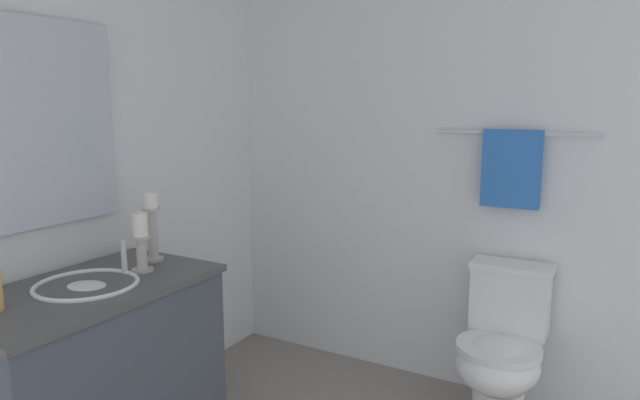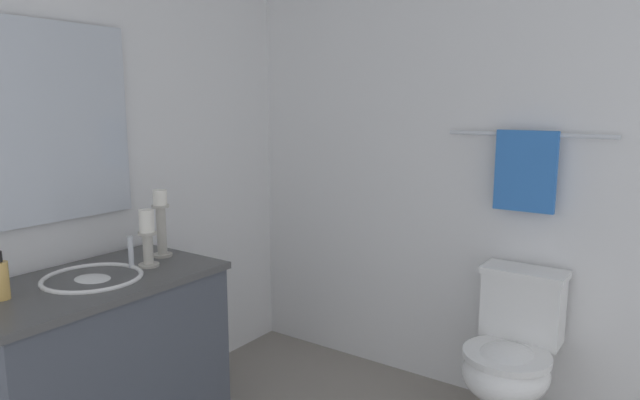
{
  "view_description": "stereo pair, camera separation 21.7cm",
  "coord_description": "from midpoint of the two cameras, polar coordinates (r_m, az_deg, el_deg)",
  "views": [
    {
      "loc": [
        0.78,
        -1.6,
        1.52
      ],
      "look_at": [
        -0.34,
        0.39,
        1.13
      ],
      "focal_mm": 31.44,
      "sensor_mm": 36.0,
      "label": 1
    },
    {
      "loc": [
        0.96,
        -1.48,
        1.52
      ],
      "look_at": [
        -0.34,
        0.39,
        1.13
      ],
      "focal_mm": 31.44,
      "sensor_mm": 36.0,
      "label": 2
    }
  ],
  "objects": [
    {
      "name": "wall_back",
      "position": [
        2.97,
        12.39,
        3.9
      ],
      "size": [
        2.76,
        0.04,
        2.45
      ],
      "primitive_type": "cube",
      "color": "white",
      "rests_on": "ground"
    },
    {
      "name": "mirror",
      "position": [
        2.57,
        -29.76,
        6.71
      ],
      "size": [
        0.02,
        0.81,
        0.85
      ],
      "primitive_type": "cube",
      "color": "silver"
    },
    {
      "name": "toilet",
      "position": [
        2.85,
        15.86,
        -14.45
      ],
      "size": [
        0.39,
        0.54,
        0.75
      ],
      "color": "white",
      "rests_on": "ground"
    },
    {
      "name": "towel_bar",
      "position": [
        2.84,
        17.09,
        6.48
      ],
      "size": [
        0.77,
        0.02,
        0.02
      ],
      "primitive_type": "cylinder",
      "rotation": [
        0.0,
        1.57,
        0.0
      ],
      "color": "silver"
    },
    {
      "name": "candle_holder_tall",
      "position": [
        2.66,
        -19.0,
        -2.42
      ],
      "size": [
        0.09,
        0.09,
        0.31
      ],
      "color": "#B7B2A5",
      "rests_on": "vanity_cabinet"
    },
    {
      "name": "wall_left",
      "position": [
        2.74,
        -26.0,
        2.65
      ],
      "size": [
        0.04,
        2.58,
        2.45
      ],
      "primitive_type": "cube",
      "color": "white",
      "rests_on": "ground"
    },
    {
      "name": "candle_holder_short",
      "position": [
        2.51,
        -20.16,
        -3.93
      ],
      "size": [
        0.09,
        0.09,
        0.25
      ],
      "color": "#B7B2A5",
      "rests_on": "vanity_cabinet"
    },
    {
      "name": "vanity_cabinet",
      "position": [
        2.58,
        -24.41,
        -16.57
      ],
      "size": [
        0.58,
        1.02,
        0.82
      ],
      "color": "#474C56",
      "rests_on": "ground"
    },
    {
      "name": "towel_near_vanity",
      "position": [
        2.83,
        16.84,
        3.03
      ],
      "size": [
        0.28,
        0.03,
        0.38
      ],
      "primitive_type": "cube",
      "color": "blue",
      "rests_on": "towel_bar"
    },
    {
      "name": "sink_basin",
      "position": [
        2.45,
        -25.0,
        -8.78
      ],
      "size": [
        0.4,
        0.4,
        0.24
      ],
      "color": "white",
      "rests_on": "vanity_cabinet"
    }
  ]
}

